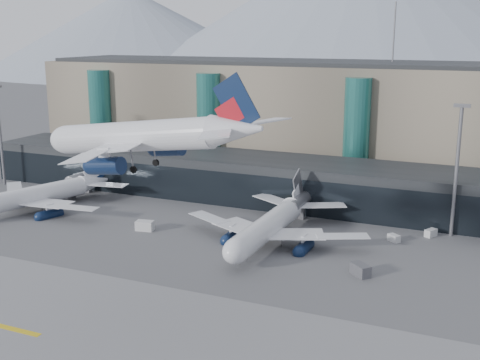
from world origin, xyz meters
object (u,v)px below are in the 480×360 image
at_px(veh_b, 245,227).
at_px(veh_g, 394,238).
at_px(lightmast_left, 0,129).
at_px(jet_parked_left, 46,188).
at_px(lightmast_mid, 457,163).
at_px(hero_jet, 155,128).
at_px(veh_f, 69,196).
at_px(veh_c, 360,270).
at_px(jet_parked_mid, 274,216).
at_px(veh_a, 145,226).
at_px(veh_d, 431,233).

bearing_deg(veh_b, veh_g, -76.82).
xyz_separation_m(lightmast_left, veh_b, (72.03, -9.92, -13.71)).
bearing_deg(jet_parked_left, lightmast_mid, -60.73).
bearing_deg(hero_jet, jet_parked_left, 149.77).
bearing_deg(veh_f, veh_b, -104.70).
xyz_separation_m(lightmast_left, veh_f, (25.15, -5.69, -13.44)).
height_order(jet_parked_left, veh_c, jet_parked_left).
distance_m(jet_parked_mid, veh_a, 26.31).
height_order(lightmast_left, veh_a, lightmast_left).
bearing_deg(jet_parked_mid, lightmast_left, 82.36).
relative_size(hero_jet, veh_c, 9.89).
distance_m(jet_parked_mid, veh_b, 8.49).
height_order(lightmast_mid, veh_g, lightmast_mid).
bearing_deg(veh_d, lightmast_left, 117.82).
bearing_deg(veh_c, hero_jet, -87.98).
height_order(veh_a, veh_d, veh_a).
xyz_separation_m(hero_jet, jet_parked_left, (-51.50, 37.12, -22.00)).
bearing_deg(lightmast_mid, veh_b, -161.21).
xyz_separation_m(lightmast_left, jet_parked_mid, (79.08, -12.44, -9.72)).
xyz_separation_m(veh_a, veh_d, (52.85, 18.73, -0.25)).
distance_m(lightmast_mid, veh_b, 42.39).
xyz_separation_m(jet_parked_left, veh_c, (73.32, -11.02, -3.59)).
distance_m(veh_b, veh_g, 28.79).
bearing_deg(veh_b, jet_parked_left, 95.98).
distance_m(veh_b, veh_c, 29.41).
distance_m(hero_jet, veh_c, 42.57).
relative_size(veh_b, veh_c, 0.69).
relative_size(jet_parked_left, veh_d, 14.86).
distance_m(lightmast_left, hero_jet, 91.82).
relative_size(veh_c, veh_g, 1.53).
height_order(hero_jet, veh_a, hero_jet).
distance_m(hero_jet, veh_b, 47.62).
relative_size(lightmast_mid, veh_g, 11.09).
bearing_deg(veh_f, hero_jet, -140.27).
bearing_deg(jet_parked_left, veh_d, -61.65).
bearing_deg(lightmast_mid, jet_parked_left, -169.65).
height_order(jet_parked_left, veh_g, jet_parked_left).
bearing_deg(hero_jet, veh_b, 101.62).
bearing_deg(hero_jet, veh_d, 64.78).
height_order(veh_a, veh_c, veh_c).
distance_m(jet_parked_mid, veh_f, 54.47).
xyz_separation_m(hero_jet, jet_parked_mid, (2.82, 37.24, -21.87)).
xyz_separation_m(lightmast_left, veh_g, (100.35, -4.72, -13.75)).
relative_size(hero_jet, veh_g, 15.10).
height_order(lightmast_left, jet_parked_mid, lightmast_left).
xyz_separation_m(veh_a, veh_c, (44.49, -5.85, 0.00)).
bearing_deg(veh_b, veh_a, 115.72).
height_order(veh_b, veh_f, veh_f).
relative_size(jet_parked_mid, veh_b, 15.80).
bearing_deg(hero_jet, lightmast_mid, 62.91).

